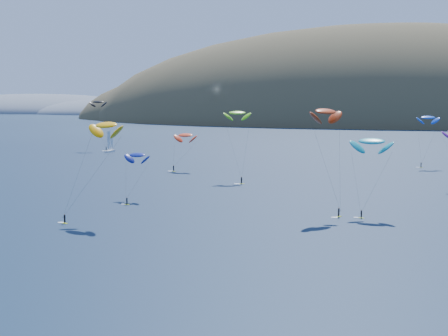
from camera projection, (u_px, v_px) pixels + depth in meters
name	position (u px, v px, depth m)	size (l,w,h in m)	color
ground	(84.00, 325.00, 72.26)	(2800.00, 2800.00, 0.00)	black
island	(400.00, 132.00, 601.87)	(730.00, 300.00, 210.00)	#3D3526
headland	(54.00, 114.00, 907.57)	(460.00, 250.00, 60.00)	slate
sailboat	(110.00, 150.00, 286.02)	(8.55, 7.44, 10.79)	silver
kitesurfer_1	(185.00, 135.00, 217.47)	(9.21, 8.27, 14.68)	#E5FC1C
kitesurfer_2	(106.00, 125.00, 133.16)	(11.58, 12.80, 22.64)	#E5FC1C
kitesurfer_3	(237.00, 113.00, 194.15)	(9.41, 14.65, 23.02)	#E5FC1C
kitesurfer_4	(428.00, 118.00, 227.17)	(9.02, 7.32, 20.35)	#E5FC1C
kitesurfer_5	(372.00, 141.00, 138.21)	(9.71, 9.52, 18.76)	#E5FC1C
kitesurfer_9	(326.00, 112.00, 138.63)	(8.86, 10.61, 25.32)	#E5FC1C
kitesurfer_10	(137.00, 155.00, 159.09)	(7.88, 12.67, 13.17)	#E5FC1C
kitesurfer_12	(98.00, 102.00, 295.74)	(11.50, 8.66, 25.00)	#E5FC1C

